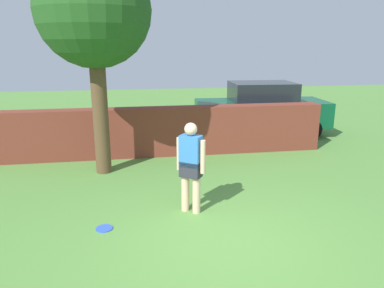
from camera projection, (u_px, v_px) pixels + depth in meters
ground_plane at (226, 243)px, 5.50m from camera, size 40.00×40.00×0.00m
brick_wall at (126, 133)px, 9.60m from camera, size 10.69×0.50×1.29m
tree at (94, 12)px, 7.65m from camera, size 2.44×2.44×4.81m
person at (191, 164)px, 6.31m from camera, size 0.46×0.39×1.62m
car at (261, 109)px, 11.93m from camera, size 4.28×2.09×1.72m
frisbee_blue at (104, 228)px, 5.92m from camera, size 0.27×0.27×0.02m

